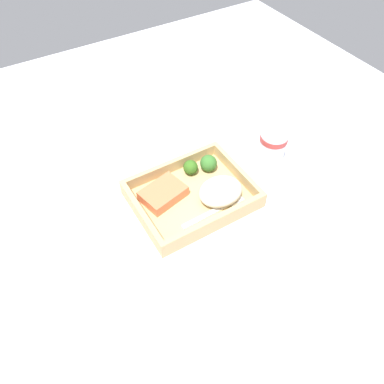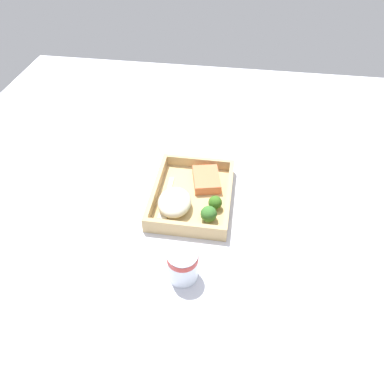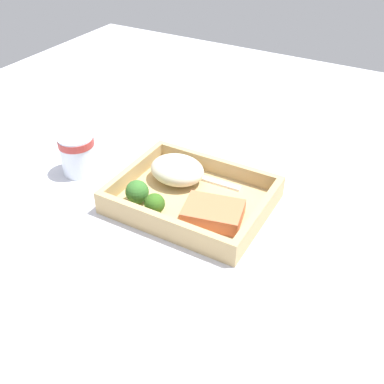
% 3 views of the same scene
% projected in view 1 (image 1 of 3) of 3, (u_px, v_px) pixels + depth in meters
% --- Properties ---
extents(ground_plane, '(1.60, 1.60, 0.02)m').
position_uv_depth(ground_plane, '(192.00, 202.00, 0.86)').
color(ground_plane, silver).
extents(takeout_tray, '(0.26, 0.20, 0.01)m').
position_uv_depth(takeout_tray, '(192.00, 198.00, 0.85)').
color(takeout_tray, tan).
rests_on(takeout_tray, ground_plane).
extents(tray_rim, '(0.26, 0.20, 0.03)m').
position_uv_depth(tray_rim, '(192.00, 192.00, 0.83)').
color(tray_rim, tan).
rests_on(tray_rim, takeout_tray).
extents(salmon_fillet, '(0.11, 0.09, 0.03)m').
position_uv_depth(salmon_fillet, '(163.00, 194.00, 0.83)').
color(salmon_fillet, '#DB6E45').
rests_on(salmon_fillet, takeout_tray).
extents(mashed_potatoes, '(0.10, 0.08, 0.05)m').
position_uv_depth(mashed_potatoes, '(221.00, 191.00, 0.83)').
color(mashed_potatoes, beige).
rests_on(mashed_potatoes, takeout_tray).
extents(broccoli_floret_1, '(0.03, 0.03, 0.04)m').
position_uv_depth(broccoli_floret_1, '(191.00, 167.00, 0.88)').
color(broccoli_floret_1, '#739B50').
rests_on(broccoli_floret_1, takeout_tray).
extents(broccoli_floret_2, '(0.04, 0.04, 0.04)m').
position_uv_depth(broccoli_floret_2, '(208.00, 163.00, 0.89)').
color(broccoli_floret_2, '#7EA551').
rests_on(broccoli_floret_2, takeout_tray).
extents(fork, '(0.16, 0.02, 0.00)m').
position_uv_depth(fork, '(217.00, 210.00, 0.82)').
color(fork, white).
rests_on(fork, takeout_tray).
extents(paper_cup, '(0.07, 0.07, 0.08)m').
position_uv_depth(paper_cup, '(273.00, 145.00, 0.91)').
color(paper_cup, white).
rests_on(paper_cup, ground_plane).
extents(receipt_slip, '(0.10, 0.13, 0.00)m').
position_uv_depth(receipt_slip, '(117.00, 157.00, 0.94)').
color(receipt_slip, white).
rests_on(receipt_slip, ground_plane).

